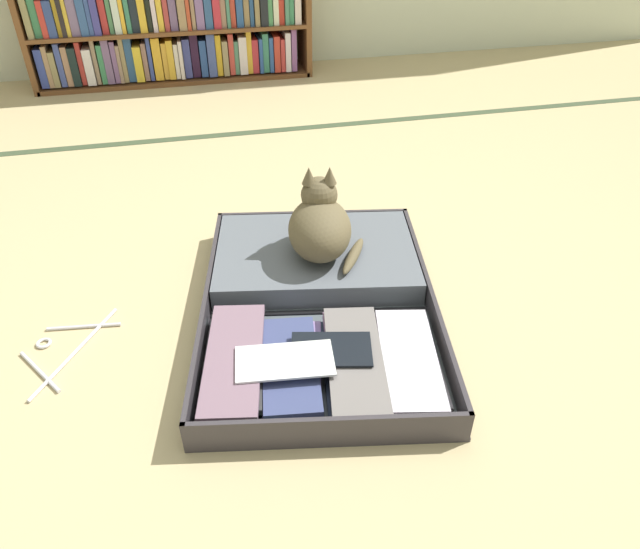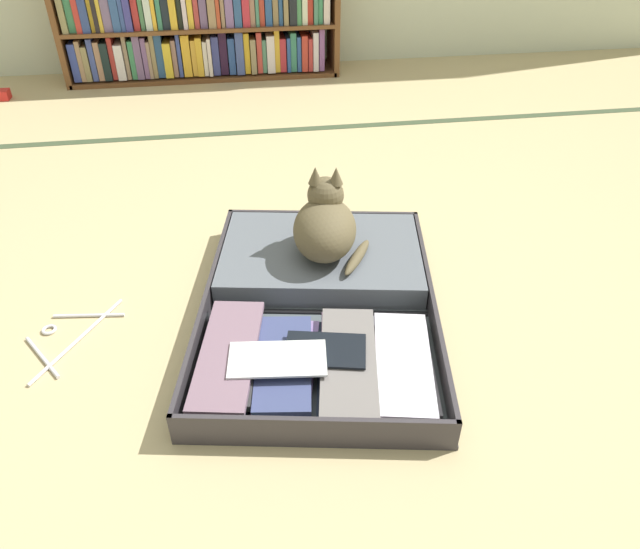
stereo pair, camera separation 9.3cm
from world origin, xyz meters
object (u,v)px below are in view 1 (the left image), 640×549
black_cat (320,225)px  open_suitcase (317,295)px  bookshelf (165,6)px  clothes_hanger (65,349)px

black_cat → open_suitcase: bearing=-106.1°
bookshelf → clothes_hanger: 2.30m
bookshelf → open_suitcase: size_ratio=1.53×
open_suitcase → black_cat: 0.21m
black_cat → clothes_hanger: bearing=-166.0°
bookshelf → black_cat: bookshelf is taller
bookshelf → clothes_hanger: size_ratio=4.77×
bookshelf → open_suitcase: 2.26m
bookshelf → open_suitcase: bearing=-81.0°
bookshelf → clothes_hanger: bookshelf is taller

